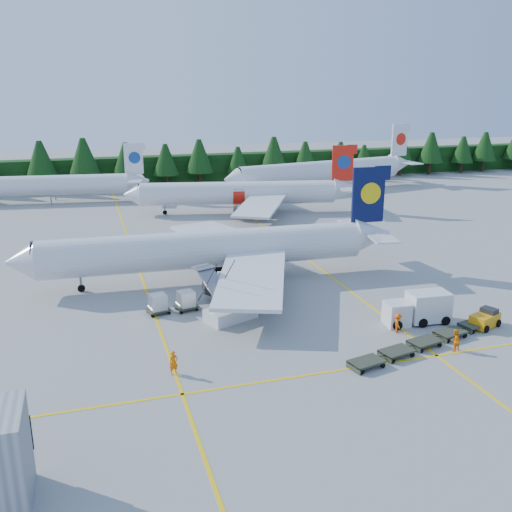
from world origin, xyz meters
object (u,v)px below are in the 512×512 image
object	(u,v)px
service_truck	(417,308)
baggage_tug	(485,319)
airliner_navy	(199,250)
airstairs	(228,309)
airliner_red	(235,193)

from	to	relation	value
service_truck	baggage_tug	xyz separation A→B (m)	(5.28, -2.47, -0.65)
airliner_navy	baggage_tug	distance (m)	28.75
airliner_navy	service_truck	distance (m)	23.18
airliner_navy	airstairs	distance (m)	11.02
airliner_red	airstairs	world-z (taller)	airliner_red
baggage_tug	airliner_red	bearing A→B (deg)	77.71
airliner_red	airstairs	bearing A→B (deg)	-94.13
airstairs	airliner_red	bearing A→B (deg)	51.78
airliner_navy	service_truck	size ratio (longest dim) A/B	6.82
airliner_red	baggage_tug	distance (m)	52.29
airliner_red	airstairs	xyz separation A→B (m)	(-12.04, -43.19, -2.40)
airliner_navy	airstairs	size ratio (longest dim) A/B	5.83
baggage_tug	airliner_navy	bearing A→B (deg)	116.35
airliner_navy	service_truck	bearing A→B (deg)	-43.01
airliner_navy	airliner_red	distance (m)	34.81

